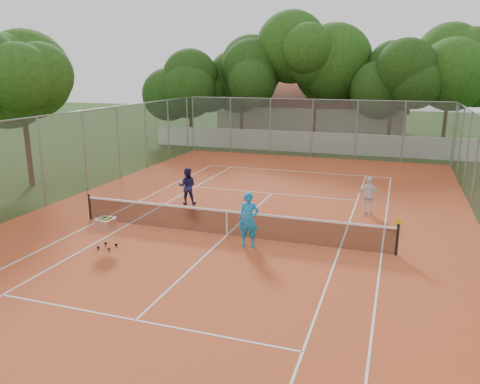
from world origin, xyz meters
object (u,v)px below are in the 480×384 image
(player_near, at_px, (249,220))
(ball_hopper, at_px, (106,232))
(tennis_net, at_px, (227,223))
(player_far_left, at_px, (187,186))
(player_far_right, at_px, (369,196))
(clubhouse, at_px, (314,111))

(player_near, relative_size, ball_hopper, 1.68)
(player_near, xyz_separation_m, ball_hopper, (-4.54, -1.70, -0.39))
(player_near, bearing_deg, ball_hopper, -168.13)
(tennis_net, distance_m, player_far_left, 4.62)
(player_far_right, bearing_deg, player_far_left, 6.68)
(tennis_net, distance_m, clubhouse, 29.12)
(player_far_right, distance_m, ball_hopper, 10.68)
(tennis_net, xyz_separation_m, player_near, (1.09, -0.80, 0.47))
(player_far_left, distance_m, player_far_right, 7.95)
(tennis_net, distance_m, ball_hopper, 4.26)
(clubhouse, distance_m, player_far_right, 25.57)
(clubhouse, bearing_deg, player_far_right, -74.71)
(clubhouse, xyz_separation_m, ball_hopper, (-1.44, -31.50, -1.61))
(ball_hopper, bearing_deg, player_far_left, 77.08)
(tennis_net, xyz_separation_m, player_far_left, (-3.15, 3.36, 0.34))
(clubhouse, distance_m, player_near, 29.98)
(clubhouse, xyz_separation_m, player_near, (3.09, -29.80, -1.22))
(ball_hopper, bearing_deg, player_far_right, 29.96)
(tennis_net, bearing_deg, clubhouse, 93.95)
(player_far_right, bearing_deg, clubhouse, -75.27)
(player_far_left, xyz_separation_m, ball_hopper, (-0.29, -5.87, -0.26))
(tennis_net, bearing_deg, ball_hopper, -144.01)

